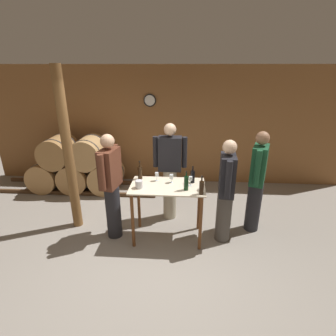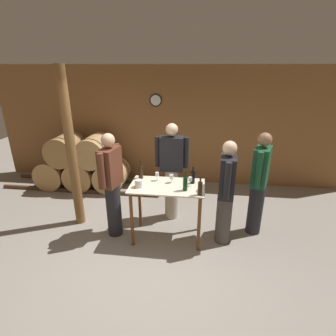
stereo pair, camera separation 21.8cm
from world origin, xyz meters
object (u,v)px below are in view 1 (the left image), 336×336
object	(u,v)px
wine_glass_near_right	(191,179)
ice_bucket	(139,184)
wine_glass_near_center	(171,177)
wooden_post	(68,153)
person_visitor_with_scarf	(257,181)
wine_bottle_left	(186,183)
wine_bottle_right	(201,187)
wine_glass_near_left	(157,175)
person_visitor_bearded	(111,185)
wine_bottle_center	(193,176)
wine_bottle_far_left	(140,172)
person_visitor_near_door	(226,190)
person_host	(170,170)

from	to	relation	value
wine_glass_near_right	ice_bucket	world-z (taller)	wine_glass_near_right
ice_bucket	wine_glass_near_center	bearing A→B (deg)	25.19
wooden_post	person_visitor_with_scarf	xyz separation A→B (m)	(3.07, 0.08, -0.43)
wine_bottle_left	person_visitor_with_scarf	distance (m)	1.25
person_visitor_with_scarf	wine_bottle_right	bearing A→B (deg)	-147.60
wine_glass_near_left	person_visitor_bearded	size ratio (longest dim) A/B	0.08
wine_bottle_right	wine_bottle_center	bearing A→B (deg)	106.80
wine_bottle_far_left	ice_bucket	world-z (taller)	wine_bottle_far_left
wine_glass_near_right	person_visitor_with_scarf	distance (m)	1.14
wine_bottle_right	ice_bucket	bearing A→B (deg)	171.10
person_visitor_with_scarf	ice_bucket	bearing A→B (deg)	-166.44
wine_glass_near_center	wine_glass_near_left	bearing A→B (deg)	166.93
wine_glass_near_left	person_visitor_near_door	world-z (taller)	person_visitor_near_door
wine_bottle_right	person_visitor_near_door	size ratio (longest dim) A/B	0.17
ice_bucket	person_visitor_near_door	size ratio (longest dim) A/B	0.07
wine_bottle_far_left	wine_glass_near_right	size ratio (longest dim) A/B	2.05
wine_bottle_far_left	wine_glass_near_center	distance (m)	0.53
wine_glass_near_center	person_visitor_bearded	bearing A→B (deg)	-172.55
wine_glass_near_right	person_visitor_with_scarf	xyz separation A→B (m)	(1.09, 0.32, -0.13)
wine_bottle_far_left	person_visitor_with_scarf	bearing A→B (deg)	3.44
wine_bottle_center	person_visitor_near_door	distance (m)	0.55
wine_glass_near_center	person_visitor_near_door	world-z (taller)	person_visitor_near_door
wine_glass_near_right	person_visitor_near_door	world-z (taller)	person_visitor_near_door
wine_glass_near_left	ice_bucket	distance (m)	0.37
person_host	person_visitor_with_scarf	xyz separation A→B (m)	(1.44, -0.30, -0.02)
wooden_post	person_visitor_bearded	distance (m)	0.90
person_visitor_with_scarf	person_visitor_near_door	distance (m)	0.63
wine_glass_near_center	person_visitor_near_door	size ratio (longest dim) A/B	0.08
person_host	person_visitor_near_door	world-z (taller)	person_host
wine_bottle_right	wooden_post	bearing A→B (deg)	166.54
wine_bottle_left	wine_bottle_right	world-z (taller)	wine_bottle_left
wine_bottle_left	ice_bucket	xyz separation A→B (m)	(-0.71, 0.02, -0.06)
wine_bottle_center	wine_glass_near_right	distance (m)	0.12
wooden_post	wine_glass_near_center	size ratio (longest dim) A/B	20.02
person_host	person_visitor_with_scarf	world-z (taller)	person_host
person_visitor_bearded	person_visitor_near_door	size ratio (longest dim) A/B	1.04
person_visitor_with_scarf	wine_bottle_center	bearing A→B (deg)	-169.21
ice_bucket	person_visitor_near_door	world-z (taller)	person_visitor_near_door
wine_bottle_far_left	person_host	bearing A→B (deg)	42.26
wine_bottle_right	ice_bucket	world-z (taller)	wine_bottle_right
wine_bottle_left	person_host	xyz separation A→B (m)	(-0.29, 0.78, -0.12)
wine_bottle_center	person_visitor_bearded	distance (m)	1.28
wine_bottle_left	person_visitor_with_scarf	xyz separation A→B (m)	(1.15, 0.47, -0.14)
person_visitor_near_door	wine_bottle_center	bearing A→B (deg)	166.38
wine_bottle_left	wine_glass_near_right	size ratio (longest dim) A/B	1.99
wine_bottle_far_left	person_visitor_with_scarf	xyz separation A→B (m)	(1.90, 0.11, -0.14)
person_host	person_visitor_near_door	distance (m)	1.10
person_visitor_bearded	wine_bottle_far_left	bearing A→B (deg)	29.03
person_host	person_visitor_bearded	distance (m)	1.09
wine_bottle_left	wine_glass_near_right	distance (m)	0.17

